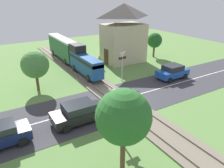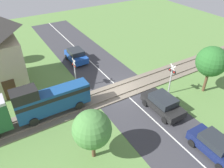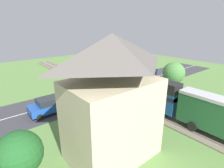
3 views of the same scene
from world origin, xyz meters
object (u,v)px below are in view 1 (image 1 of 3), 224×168
Objects in this scene: car_near_crossing at (79,112)px; pedestrian_by_station at (100,62)px; car_far_side at (172,72)px; station_building at (124,34)px; crossing_signal_east_approach at (122,63)px; train at (71,53)px; crossing_signal_west_approach at (113,104)px.

car_near_crossing is 12.96m from pedestrian_by_station.
car_far_side is 8.96m from station_building.
train is at bearing 110.26° from crossing_signal_east_approach.
station_building is at bearing 44.24° from car_near_crossing.
pedestrian_by_station reaches higher than car_far_side.
crossing_signal_east_approach reaches higher than car_far_side.
station_building is 4.76× the size of pedestrian_by_station.
car_near_crossing is 0.52× the size of station_building.
crossing_signal_west_approach is 14.23m from pedestrian_by_station.
crossing_signal_west_approach reaches higher than car_near_crossing.
station_building is at bearing 55.19° from crossing_signal_east_approach.
car_far_side is (12.66, 2.88, 0.01)m from car_near_crossing.
pedestrian_by_station is (-4.12, -0.65, -3.06)m from station_building.
train is 8.26m from crossing_signal_east_approach.
crossing_signal_west_approach is at bearing -100.64° from train.
crossing_signal_east_approach is 5.61m from pedestrian_by_station.
crossing_signal_east_approach is (-5.32, 2.30, 1.31)m from car_far_side.
crossing_signal_east_approach is 7.60m from station_building.
pedestrian_by_station is at bearing 65.69° from crossing_signal_west_approach.
station_building is at bearing 9.00° from pedestrian_by_station.
train is 7.53m from station_building.
car_near_crossing is 9.07m from crossing_signal_east_approach.
crossing_signal_west_approach is (1.62, -2.30, 1.32)m from car_near_crossing.
car_far_side is at bearing 12.82° from car_near_crossing.
car_far_side is 9.32m from pedestrian_by_station.
car_near_crossing is 1.22× the size of crossing_signal_west_approach.
car_far_side is 2.25× the size of pedestrian_by_station.
car_far_side reaches higher than car_near_crossing.
station_building reaches higher than car_far_side.
car_far_side is 5.94m from crossing_signal_east_approach.
station_building reaches higher than car_near_crossing.
crossing_signal_west_approach is (-2.86, -15.22, 0.26)m from train.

